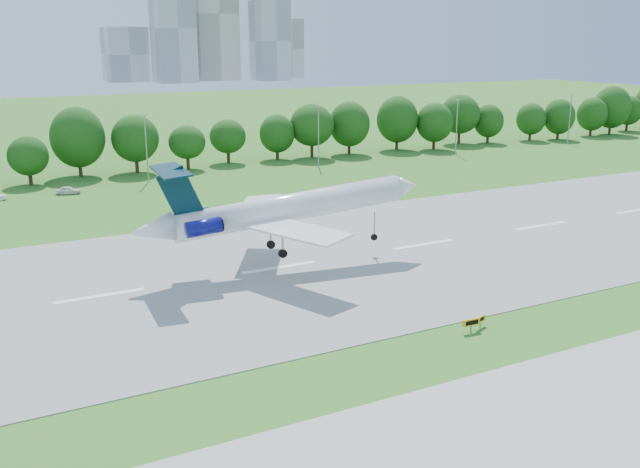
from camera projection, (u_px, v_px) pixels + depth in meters
The scene contains 9 objects.
ground at pixel (576, 309), 68.75m from camera, with size 600.00×600.00×0.00m, color #30661B.
runway at pixel (423, 245), 90.05m from camera, with size 400.00×45.00×0.08m, color gray.
tree_line at pixel (231, 135), 145.53m from camera, with size 288.40×8.40×10.40m.
light_poles at pixel (237, 141), 135.84m from camera, with size 175.90×0.25×12.19m.
skyline at pixel (208, 30), 438.82m from camera, with size 127.00×52.00×80.00m.
airliner at pixel (277, 209), 79.24m from camera, with size 34.08×24.67×10.81m.
taxi_sign_left at pixel (480, 319), 64.17m from camera, with size 1.48×0.65×1.06m.
taxi_sign_centre at pixel (471, 322), 63.11m from camera, with size 1.77×0.30×1.24m.
service_vehicle_b at pixel (68, 190), 119.41m from camera, with size 1.60×3.97×1.35m, color white.
Camera 1 is at (-52.00, -45.32, 25.19)m, focal length 40.00 mm.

